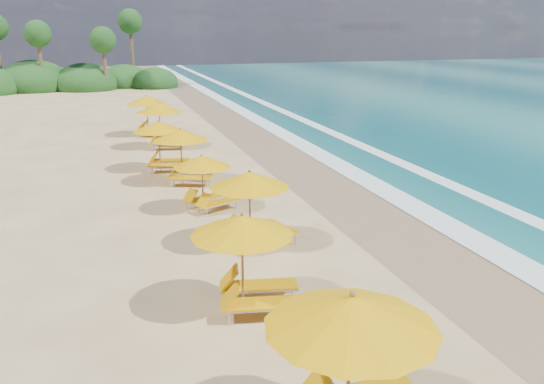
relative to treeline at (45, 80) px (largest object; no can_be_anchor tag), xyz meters
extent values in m
plane|color=#D1B87A|center=(9.94, -45.51, -1.00)|extent=(160.00, 160.00, 0.00)
cube|color=#8E7554|center=(13.94, -45.51, -0.99)|extent=(4.00, 160.00, 0.01)
cube|color=white|center=(15.44, -45.51, -0.97)|extent=(1.20, 160.00, 0.01)
cube|color=white|center=(18.44, -45.51, -0.97)|extent=(0.80, 160.00, 0.01)
cylinder|color=olive|center=(8.12, -55.10, 0.26)|extent=(0.06, 0.06, 2.51)
cone|color=#E09E04|center=(8.12, -55.10, 1.31)|extent=(2.59, 2.59, 0.51)
sphere|color=olive|center=(8.12, -55.10, 1.59)|extent=(0.09, 0.09, 0.09)
cylinder|color=olive|center=(7.68, -50.47, 0.13)|extent=(0.06, 0.06, 2.25)
cone|color=#E09E04|center=(7.68, -50.47, 1.06)|extent=(2.71, 2.71, 0.45)
sphere|color=olive|center=(7.68, -50.47, 1.31)|extent=(0.08, 0.08, 0.08)
cylinder|color=olive|center=(8.84, -46.85, 0.13)|extent=(0.06, 0.06, 2.24)
cone|color=#E09E04|center=(8.84, -46.85, 1.06)|extent=(2.92, 2.92, 0.45)
sphere|color=olive|center=(8.84, -46.85, 1.31)|extent=(0.08, 0.08, 0.08)
cylinder|color=olive|center=(8.15, -43.14, -0.02)|extent=(0.05, 0.05, 1.95)
cone|color=#E09E04|center=(8.15, -43.14, 0.79)|extent=(2.68, 2.68, 0.39)
sphere|color=olive|center=(8.15, -43.14, 1.01)|extent=(0.07, 0.07, 0.07)
cylinder|color=olive|center=(7.99, -39.33, 0.11)|extent=(0.06, 0.06, 2.22)
cone|color=#E09E04|center=(7.99, -39.33, 1.03)|extent=(2.93, 2.93, 0.45)
sphere|color=olive|center=(7.99, -39.33, 1.28)|extent=(0.08, 0.08, 0.08)
cylinder|color=olive|center=(7.38, -36.87, 0.10)|extent=(0.05, 0.05, 2.19)
cone|color=#E09E04|center=(7.38, -36.87, 1.01)|extent=(2.68, 2.68, 0.44)
sphere|color=olive|center=(7.38, -36.87, 1.25)|extent=(0.08, 0.08, 0.08)
cylinder|color=olive|center=(7.96, -32.07, 0.18)|extent=(0.06, 0.06, 2.36)
cone|color=#E09E04|center=(7.96, -32.07, 1.16)|extent=(2.90, 2.90, 0.47)
sphere|color=olive|center=(7.96, -32.07, 1.42)|extent=(0.08, 0.08, 0.08)
cylinder|color=olive|center=(7.65, -28.20, 0.15)|extent=(0.06, 0.06, 2.30)
cone|color=#E09E04|center=(7.65, -28.20, 1.11)|extent=(3.03, 3.03, 0.46)
sphere|color=olive|center=(7.65, -28.20, 1.37)|extent=(0.08, 0.08, 0.08)
ellipsoid|color=#163D14|center=(3.94, -0.51, -0.37)|extent=(6.40, 6.40, 4.16)
ellipsoid|color=#163D14|center=(-1.06, 0.49, -0.29)|extent=(7.20, 7.20, 4.68)
ellipsoid|color=#163D14|center=(7.94, 1.49, -0.45)|extent=(5.60, 5.60, 3.64)
ellipsoid|color=#163D14|center=(10.94, -0.51, -0.51)|extent=(5.00, 5.00, 3.25)
cylinder|color=brown|center=(5.94, -2.51, 1.50)|extent=(0.36, 0.36, 5.00)
sphere|color=#163D14|center=(5.94, -2.51, 4.00)|extent=(2.60, 2.60, 2.60)
cylinder|color=brown|center=(-0.06, -1.51, 1.80)|extent=(0.36, 0.36, 5.60)
sphere|color=#163D14|center=(-0.06, -1.51, 4.60)|extent=(2.60, 2.60, 2.60)
cylinder|color=brown|center=(8.94, 1.49, 2.40)|extent=(0.36, 0.36, 6.80)
sphere|color=#163D14|center=(8.94, 1.49, 5.80)|extent=(2.60, 2.60, 2.60)
camera|label=1|loc=(4.89, -61.54, 5.22)|focal=36.57mm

